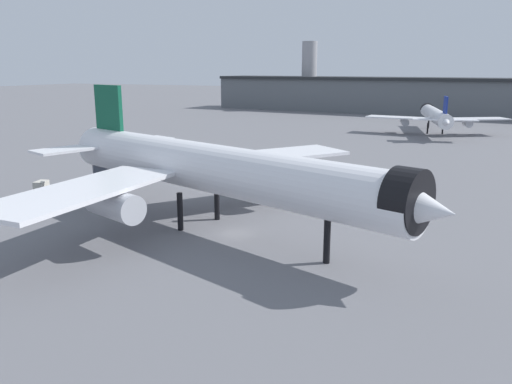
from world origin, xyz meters
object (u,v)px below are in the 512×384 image
airliner_far_taxiway (435,116)px  traffic_cone_near_nose (1,204)px  service_truck_front (108,171)px  baggage_cart_trailing (41,186)px  airliner_near_gate (211,169)px

airliner_far_taxiway → traffic_cone_near_nose: size_ratio=80.90×
service_truck_front → traffic_cone_near_nose: size_ratio=10.03×
airliner_far_taxiway → baggage_cart_trailing: size_ratio=16.45×
airliner_near_gate → traffic_cone_near_nose: (-32.53, -3.32, -7.15)m
airliner_far_taxiway → traffic_cone_near_nose: 123.24m
traffic_cone_near_nose → baggage_cart_trailing: bearing=98.5°
airliner_near_gate → traffic_cone_near_nose: 33.47m
service_truck_front → traffic_cone_near_nose: service_truck_front is taller
airliner_far_taxiway → baggage_cart_trailing: 115.86m
airliner_far_taxiway → service_truck_front: (-45.34, -93.16, -3.63)m
airliner_near_gate → traffic_cone_near_nose: airliner_near_gate is taller
baggage_cart_trailing → service_truck_front: bearing=-32.8°
airliner_near_gate → airliner_far_taxiway: bearing=100.4°
airliner_far_taxiway → traffic_cone_near_nose: airliner_far_taxiway is taller
service_truck_front → baggage_cart_trailing: 12.33m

